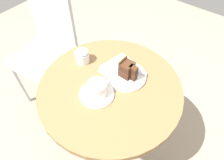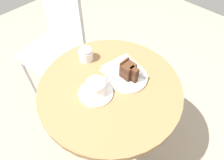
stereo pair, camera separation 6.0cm
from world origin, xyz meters
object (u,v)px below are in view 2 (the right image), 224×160
at_px(coffee_cup, 96,87).
at_px(fork, 136,74).
at_px(cake_plate, 127,77).
at_px(cake_slice, 129,71).
at_px(cafe_chair, 57,36).
at_px(sugar_pot, 86,54).
at_px(saucer, 96,93).
at_px(napkin, 122,70).
at_px(teaspoon, 96,82).

distance_m(coffee_cup, fork, 0.21).
bearing_deg(coffee_cup, cake_plate, -15.23).
height_order(cake_slice, cafe_chair, cafe_chair).
relative_size(cake_plate, sugar_pot, 2.59).
bearing_deg(cake_plate, saucer, 165.74).
relative_size(fork, cafe_chair, 0.16).
relative_size(napkin, sugar_pot, 2.62).
bearing_deg(sugar_pot, coffee_cup, -119.47).
bearing_deg(fork, napkin, 167.11).
bearing_deg(fork, saucer, -132.56).
height_order(cake_plate, fork, fork).
bearing_deg(cake_plate, cafe_chair, 85.92).
relative_size(cake_plate, cafe_chair, 0.21).
height_order(saucer, napkin, saucer).
bearing_deg(cafe_chair, coffee_cup, -25.28).
xyz_separation_m(coffee_cup, fork, (0.20, -0.07, -0.03)).
relative_size(teaspoon, sugar_pot, 1.27).
distance_m(saucer, sugar_pot, 0.23).
relative_size(cake_plate, cake_slice, 2.21).
bearing_deg(napkin, teaspoon, 168.23).
distance_m(coffee_cup, napkin, 0.19).
xyz_separation_m(coffee_cup, cake_slice, (0.16, -0.05, 0.01)).
bearing_deg(cafe_chair, napkin, -9.58).
bearing_deg(teaspoon, sugar_pot, 86.06).
xyz_separation_m(cake_plate, cafe_chair, (0.05, 0.69, -0.15)).
bearing_deg(saucer, sugar_pot, 59.07).
bearing_deg(cake_plate, cake_slice, -50.06).
relative_size(teaspoon, napkin, 0.49).
xyz_separation_m(coffee_cup, cake_plate, (0.16, -0.04, -0.04)).
bearing_deg(saucer, coffee_cup, 8.06).
xyz_separation_m(teaspoon, cafe_chair, (0.18, 0.60, -0.16)).
height_order(teaspoon, fork, fork).
bearing_deg(sugar_pot, fork, -71.78).
bearing_deg(saucer, cafe_chair, 71.36).
xyz_separation_m(saucer, teaspoon, (0.04, 0.04, 0.01)).
xyz_separation_m(teaspoon, cake_plate, (0.13, -0.08, -0.01)).
bearing_deg(coffee_cup, teaspoon, 49.87).
xyz_separation_m(saucer, cafe_chair, (0.22, 0.64, -0.15)).
height_order(saucer, fork, fork).
height_order(coffee_cup, cafe_chair, cafe_chair).
bearing_deg(sugar_pot, cake_plate, -78.52).
distance_m(teaspoon, fork, 0.20).
height_order(napkin, cafe_chair, cafe_chair).
bearing_deg(cake_slice, coffee_cup, 163.96).
relative_size(cake_slice, napkin, 0.45).
bearing_deg(coffee_cup, sugar_pot, 60.53).
height_order(coffee_cup, teaspoon, coffee_cup).
distance_m(teaspoon, sugar_pot, 0.18).
distance_m(coffee_cup, sugar_pot, 0.23).
bearing_deg(coffee_cup, cake_slice, -16.04).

